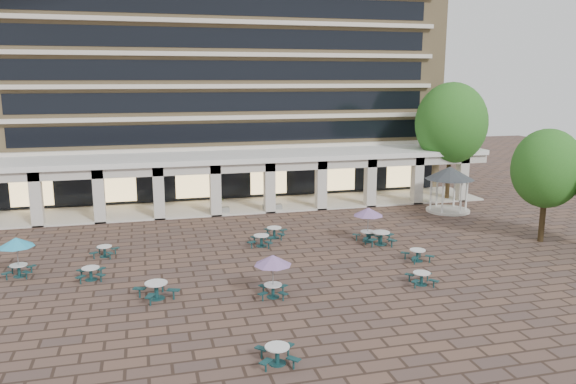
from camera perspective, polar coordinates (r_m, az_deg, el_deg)
name	(u,v)px	position (r m, az deg, el deg)	size (l,w,h in m)	color
ground	(281,264)	(32.14, -0.67, -7.31)	(120.00, 120.00, 0.00)	brown
apartment_building	(217,54)	(55.53, -7.22, 13.71)	(40.00, 15.50, 25.20)	tan
retail_arcade	(237,171)	(45.53, -5.17, 2.14)	(42.00, 6.60, 4.40)	white
picnic_table_0	(156,289)	(27.87, -13.23, -9.57)	(2.23, 2.23, 0.81)	#163E42
picnic_table_1	(277,353)	(21.49, -1.10, -16.06)	(1.63, 1.63, 0.70)	#163E42
picnic_table_2	(422,277)	(29.70, 13.41, -8.43)	(1.65, 1.65, 0.66)	#163E42
picnic_table_3	(417,254)	(33.33, 13.02, -6.18)	(1.62, 1.62, 0.68)	#163E42
picnic_table_4	(16,244)	(32.86, -25.88, -4.75)	(1.85, 1.85, 2.14)	#163E42
picnic_table_5	(91,272)	(31.31, -19.40, -7.72)	(1.58, 1.58, 0.68)	#163E42
picnic_table_6	(273,262)	(26.87, -1.55, -7.09)	(1.83, 1.83, 2.11)	#163E42
picnic_table_8	(105,250)	(34.99, -18.14, -5.65)	(1.70, 1.70, 0.65)	#163E42
picnic_table_10	(274,232)	(37.06, -1.41, -4.04)	(1.96, 1.96, 0.72)	#163E42
picnic_table_11	(368,213)	(36.22, 8.15, -2.13)	(1.94, 1.94, 2.24)	#163E42
picnic_table_12	(261,240)	(35.29, -2.73, -4.85)	(1.95, 1.95, 0.73)	#163E42
picnic_table_13	(381,237)	(36.08, 9.42, -4.52)	(2.21, 2.21, 0.83)	#163E42
gazebo	(450,178)	(45.72, 16.09, 1.36)	(3.81, 3.81, 3.55)	beige
tree_east_a	(547,169)	(38.98, 24.82, 2.17)	(4.38, 4.38, 7.29)	#392B17
tree_east_c	(451,124)	(49.83, 16.25, 6.69)	(6.04, 6.04, 10.07)	#392B17
planter_left	(219,207)	(43.90, -6.98, -1.51)	(1.50, 0.87, 1.31)	gray
planter_right	(272,203)	(44.62, -1.60, -1.16)	(1.50, 0.94, 1.36)	gray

